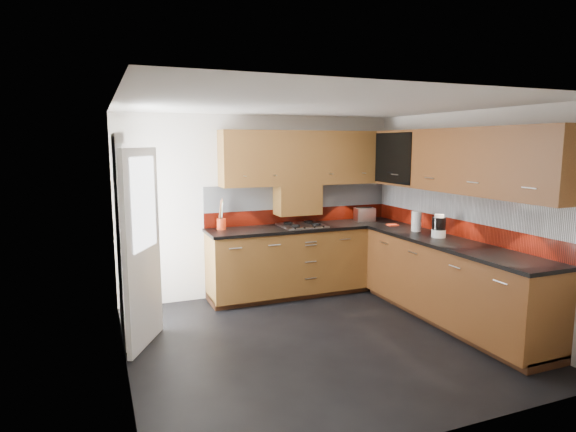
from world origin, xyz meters
name	(u,v)px	position (x,y,z in m)	size (l,w,h in m)	color
room	(320,197)	(0.00, 0.00, 1.50)	(4.00, 3.80, 2.64)	black
base_cabinets	(371,272)	(1.07, 0.72, 0.44)	(2.70, 3.20, 0.95)	brown
countertop	(372,235)	(1.05, 0.70, 0.92)	(2.72, 3.22, 0.04)	black
backsplash	(378,208)	(1.28, 0.93, 1.21)	(2.70, 3.20, 0.54)	maroon
upper_cabinets	(383,159)	(1.23, 0.78, 1.84)	(2.50, 3.20, 0.72)	brown
extractor_hood	(297,200)	(0.45, 1.64, 1.28)	(0.60, 0.33, 0.40)	brown
glass_cabinet	(402,156)	(1.71, 1.07, 1.87)	(0.32, 0.80, 0.66)	black
back_door	(130,242)	(-1.78, 0.75, 1.03)	(0.42, 1.19, 2.04)	white
gas_hob	(302,225)	(0.45, 1.47, 0.95)	(0.58, 0.51, 0.04)	silver
utensil_pot	(221,222)	(-0.61, 1.64, 1.03)	(0.11, 0.11, 0.40)	red
toaster	(365,214)	(1.45, 1.54, 1.03)	(0.29, 0.19, 0.20)	silver
food_processor	(439,227)	(1.63, 0.18, 1.06)	(0.16, 0.16, 0.27)	white
paper_towel	(416,221)	(1.63, 0.60, 1.07)	(0.12, 0.12, 0.25)	white
orange_cloth	(392,225)	(1.60, 1.08, 0.95)	(0.13, 0.11, 0.01)	red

